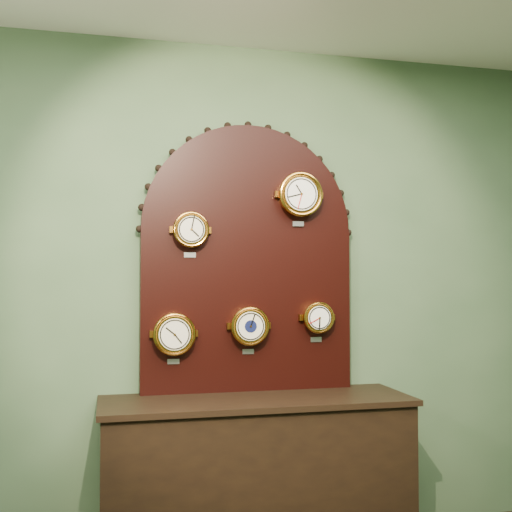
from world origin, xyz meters
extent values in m
plane|color=#4A6747|center=(0.00, 2.50, 1.40)|extent=(4.00, 0.00, 4.00)
cube|color=black|center=(0.00, 2.23, 0.40)|extent=(1.60, 0.50, 0.80)
cube|color=black|center=(0.00, 2.45, 1.28)|extent=(1.20, 0.06, 0.90)
cylinder|color=black|center=(0.00, 2.45, 1.73)|extent=(1.20, 0.06, 1.20)
cylinder|color=#C58029|center=(-0.33, 2.39, 1.72)|extent=(0.18, 0.08, 0.18)
torus|color=#C58029|center=(-0.33, 2.36, 1.72)|extent=(0.20, 0.02, 0.20)
cylinder|color=#F0E8CB|center=(-0.33, 2.35, 1.72)|extent=(0.15, 0.01, 0.15)
cube|color=#B4B4BB|center=(-0.33, 2.42, 1.59)|extent=(0.07, 0.01, 0.03)
cylinder|color=#C58029|center=(0.29, 2.39, 1.94)|extent=(0.24, 0.08, 0.24)
torus|color=#C58029|center=(0.29, 2.36, 1.94)|extent=(0.26, 0.02, 0.26)
cylinder|color=white|center=(0.29, 2.35, 1.94)|extent=(0.19, 0.01, 0.19)
cube|color=#B4B4BB|center=(0.29, 2.42, 1.77)|extent=(0.06, 0.01, 0.03)
cylinder|color=#C58029|center=(-0.42, 2.39, 1.16)|extent=(0.21, 0.08, 0.21)
torus|color=#C58029|center=(-0.42, 2.36, 1.16)|extent=(0.23, 0.02, 0.23)
cylinder|color=#F0E8CB|center=(-0.42, 2.35, 1.16)|extent=(0.17, 0.01, 0.17)
cube|color=#B4B4BB|center=(-0.42, 2.42, 1.01)|extent=(0.07, 0.01, 0.03)
cylinder|color=#C58029|center=(-0.01, 2.39, 1.20)|extent=(0.20, 0.08, 0.20)
torus|color=#C58029|center=(-0.01, 2.36, 1.20)|extent=(0.22, 0.02, 0.22)
cylinder|color=#F0E8CB|center=(-0.01, 2.35, 1.20)|extent=(0.16, 0.01, 0.16)
cube|color=#B4B4BB|center=(-0.01, 2.42, 1.05)|extent=(0.07, 0.01, 0.03)
cylinder|color=#0D133C|center=(-0.01, 2.35, 1.20)|extent=(0.07, 0.00, 0.07)
cylinder|color=#C58029|center=(0.39, 2.39, 1.24)|extent=(0.17, 0.08, 0.17)
torus|color=#C58029|center=(0.39, 2.36, 1.24)|extent=(0.18, 0.02, 0.18)
cylinder|color=white|center=(0.39, 2.35, 1.24)|extent=(0.13, 0.01, 0.13)
cube|color=#B4B4BB|center=(0.39, 2.42, 1.11)|extent=(0.06, 0.01, 0.03)
camera|label=1|loc=(-0.77, -1.03, 1.46)|focal=44.27mm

